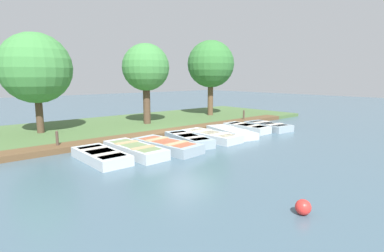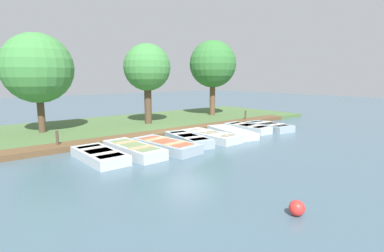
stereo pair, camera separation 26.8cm
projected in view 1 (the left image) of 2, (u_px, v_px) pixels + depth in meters
name	position (u px, v px, depth m)	size (l,w,h in m)	color
ground_plane	(187.00, 139.00, 14.53)	(80.00, 80.00, 0.00)	#425B6B
shore_bank	(134.00, 125.00, 18.26)	(8.00, 24.00, 0.22)	#476638
dock_walkway	(168.00, 132.00, 15.64)	(1.05, 18.77, 0.23)	brown
rowboat_0	(101.00, 156.00, 10.72)	(2.74, 1.18, 0.38)	#B2BCC1
rowboat_1	(135.00, 150.00, 11.55)	(3.13, 1.20, 0.41)	#B2BCC1
rowboat_2	(166.00, 145.00, 12.30)	(3.26, 1.61, 0.40)	#8C9EA8
rowboat_3	(189.00, 139.00, 13.50)	(2.96, 1.44, 0.41)	#8C9EA8
rowboat_4	(211.00, 136.00, 14.35)	(3.09, 1.21, 0.38)	#B2BCC1
rowboat_5	(231.00, 132.00, 15.42)	(3.37, 1.81, 0.36)	#B2BCC1
rowboat_6	(247.00, 128.00, 16.56)	(2.61, 1.03, 0.40)	#B2BCC1
rowboat_7	(268.00, 126.00, 17.20)	(2.81, 1.56, 0.38)	#8C9EA8
mooring_post_near	(57.00, 141.00, 12.14)	(0.11, 0.11, 0.84)	#47382D
mooring_post_far	(244.00, 116.00, 19.66)	(0.11, 0.11, 0.84)	#47382D
buoy	(303.00, 207.00, 6.51)	(0.34, 0.34, 0.34)	red
park_tree_far_left	(36.00, 68.00, 14.50)	(3.41, 3.41, 5.11)	#4C3828
park_tree_left	(146.00, 68.00, 17.46)	(2.75, 2.75, 4.92)	#4C3828
park_tree_center	(211.00, 64.00, 21.44)	(3.34, 3.34, 5.57)	brown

